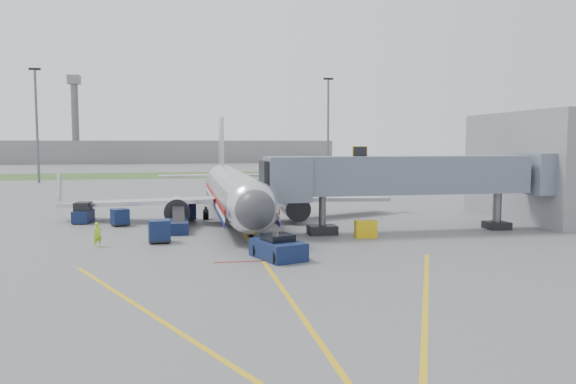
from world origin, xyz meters
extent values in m
plane|color=#565659|center=(0.00, 0.00, 0.00)|extent=(400.00, 400.00, 0.00)
cube|color=#2D4C1E|center=(0.00, 90.00, 0.01)|extent=(300.00, 25.00, 0.01)
cube|color=gold|center=(0.00, -2.00, 0.00)|extent=(0.25, 50.00, 0.01)
cube|color=maroon|center=(0.00, -4.00, 0.00)|extent=(6.00, 0.25, 0.01)
cube|color=gold|center=(-6.00, -14.00, 0.00)|extent=(9.52, 20.04, 0.01)
cube|color=gold|center=(6.00, -14.00, 0.00)|extent=(9.52, 20.04, 0.01)
cylinder|color=silver|center=(0.00, 15.00, 2.70)|extent=(3.80, 28.00, 3.80)
sphere|color=silver|center=(0.00, 1.00, 2.70)|extent=(3.80, 3.80, 3.80)
sphere|color=#38383D|center=(0.00, -0.30, 2.70)|extent=(2.74, 2.74, 2.74)
cube|color=black|center=(0.00, 0.60, 3.25)|extent=(2.20, 1.20, 0.55)
cone|color=silver|center=(0.00, 31.50, 2.70)|extent=(3.80, 5.00, 3.80)
cube|color=#B7BAC1|center=(0.00, 31.00, 6.70)|extent=(0.35, 4.20, 7.00)
cube|color=#B7BAC1|center=(-8.50, 15.00, 1.80)|extent=(15.10, 8.59, 1.13)
cube|color=#B7BAC1|center=(8.50, 15.00, 1.80)|extent=(15.10, 8.59, 1.13)
cylinder|color=silver|center=(-5.20, 12.00, 1.35)|extent=(2.10, 3.60, 2.10)
cylinder|color=silver|center=(5.20, 12.00, 1.35)|extent=(2.10, 3.60, 2.10)
cube|color=#980E0D|center=(1.92, 15.00, 2.35)|extent=(0.05, 28.00, 0.45)
cube|color=navy|center=(1.92, 15.00, 1.45)|extent=(0.05, 28.00, 0.35)
cylinder|color=black|center=(0.00, 2.00, 0.30)|extent=(0.28, 0.70, 0.70)
cylinder|color=black|center=(-2.60, 15.50, 0.45)|extent=(0.50, 1.00, 1.00)
cylinder|color=black|center=(2.60, 15.50, 0.45)|extent=(0.50, 1.00, 1.00)
cube|color=slate|center=(13.00, 5.00, 4.60)|extent=(20.00, 3.00, 3.00)
cube|color=slate|center=(3.20, 5.00, 4.40)|extent=(3.20, 3.60, 3.40)
cube|color=black|center=(2.00, 5.00, 4.40)|extent=(1.60, 3.00, 2.80)
cube|color=gold|center=(9.00, 5.00, 6.40)|extent=(1.20, 0.15, 1.00)
cylinder|color=#595B60|center=(6.00, 5.00, 1.55)|extent=(0.56, 0.56, 3.10)
cube|color=black|center=(6.00, 5.00, 0.35)|extent=(2.20, 1.60, 0.70)
cylinder|color=#595B60|center=(21.00, 5.00, 1.55)|extent=(0.70, 0.70, 3.10)
cube|color=black|center=(21.00, 5.00, 0.30)|extent=(1.80, 1.80, 0.60)
cube|color=slate|center=(25.00, 5.00, 4.60)|extent=(3.00, 4.00, 3.40)
cube|color=slate|center=(30.00, 10.00, 5.00)|extent=(10.00, 16.00, 10.00)
cylinder|color=#595B60|center=(-30.00, 70.00, 10.00)|extent=(0.44, 0.44, 20.00)
cube|color=black|center=(-30.00, 70.00, 20.20)|extent=(2.00, 0.40, 0.40)
cylinder|color=#595B60|center=(25.00, 75.00, 10.00)|extent=(0.44, 0.44, 20.00)
cube|color=black|center=(25.00, 75.00, 20.20)|extent=(2.00, 0.40, 0.40)
cube|color=slate|center=(-10.00, 170.00, 4.00)|extent=(120.00, 14.00, 8.00)
cylinder|color=#595B60|center=(-40.00, 165.00, 14.00)|extent=(2.40, 2.40, 28.00)
cube|color=slate|center=(-40.00, 165.00, 28.50)|extent=(4.00, 4.00, 3.00)
cube|color=#0D173A|center=(1.02, -3.50, 0.56)|extent=(3.33, 4.21, 1.12)
cube|color=black|center=(1.02, -3.50, 1.28)|extent=(2.08, 2.08, 0.51)
cylinder|color=black|center=(0.59, -5.06, 0.41)|extent=(0.48, 0.84, 0.82)
cylinder|color=black|center=(2.32, -4.45, 0.41)|extent=(0.48, 0.84, 0.82)
cylinder|color=black|center=(-0.29, -2.55, 0.41)|extent=(0.48, 0.84, 0.82)
cylinder|color=black|center=(1.45, -1.94, 0.41)|extent=(0.48, 0.84, 0.82)
cube|color=#0D173A|center=(-13.53, 15.30, 0.58)|extent=(1.67, 2.79, 1.06)
cube|color=black|center=(-13.53, 15.30, 1.48)|extent=(1.46, 1.83, 0.74)
cylinder|color=black|center=(-14.16, 14.41, 0.26)|extent=(0.29, 0.55, 0.53)
cylinder|color=black|center=(-13.11, 14.29, 0.26)|extent=(0.29, 0.55, 0.53)
cylinder|color=black|center=(-13.95, 16.31, 0.26)|extent=(0.29, 0.55, 0.53)
cylinder|color=black|center=(-12.90, 16.19, 0.26)|extent=(0.29, 0.55, 0.53)
cube|color=#0D173A|center=(-10.07, 12.65, 0.81)|extent=(1.73, 1.73, 1.33)
cube|color=black|center=(-10.07, 12.65, 0.15)|extent=(1.79, 1.79, 0.10)
cylinder|color=black|center=(-10.35, 11.98, 0.12)|extent=(0.27, 0.29, 0.24)
cylinder|color=black|center=(-9.40, 12.38, 0.12)|extent=(0.27, 0.29, 0.24)
cylinder|color=black|center=(-10.74, 12.93, 0.12)|extent=(0.27, 0.29, 0.24)
cylinder|color=black|center=(-9.79, 13.33, 0.12)|extent=(0.27, 0.29, 0.24)
cube|color=#0D173A|center=(-4.38, 15.25, 0.87)|extent=(1.77, 1.77, 1.42)
cube|color=black|center=(-4.38, 15.25, 0.17)|extent=(1.82, 1.82, 0.11)
cylinder|color=black|center=(-4.76, 14.56, 0.13)|extent=(0.27, 0.30, 0.26)
cylinder|color=black|center=(-3.70, 14.87, 0.13)|extent=(0.27, 0.30, 0.26)
cylinder|color=black|center=(-5.07, 15.62, 0.13)|extent=(0.27, 0.30, 0.26)
cylinder|color=black|center=(-4.01, 15.93, 0.13)|extent=(0.27, 0.30, 0.26)
cube|color=#0D173A|center=(-6.42, 3.61, 0.91)|extent=(1.64, 1.64, 1.48)
cube|color=black|center=(-6.42, 3.61, 0.17)|extent=(1.69, 1.69, 0.11)
cylinder|color=black|center=(-6.93, 2.97, 0.13)|extent=(0.24, 0.29, 0.27)
cylinder|color=black|center=(-5.79, 3.10, 0.13)|extent=(0.24, 0.29, 0.27)
cylinder|color=black|center=(-7.06, 4.11, 0.13)|extent=(0.24, 0.29, 0.27)
cylinder|color=black|center=(-5.92, 4.24, 0.13)|extent=(0.24, 0.29, 0.27)
cube|color=#0D173A|center=(-5.07, 8.24, 0.48)|extent=(1.52, 3.82, 0.95)
cube|color=black|center=(-5.07, 8.77, 1.48)|extent=(0.99, 4.28, 1.49)
cylinder|color=black|center=(-5.59, 6.86, 0.30)|extent=(0.24, 0.59, 0.59)
cylinder|color=black|center=(-4.53, 6.86, 0.30)|extent=(0.24, 0.59, 0.59)
cylinder|color=black|center=(-5.61, 9.61, 0.30)|extent=(0.24, 0.59, 0.59)
cylinder|color=black|center=(-4.55, 9.62, 0.30)|extent=(0.24, 0.59, 0.59)
cube|color=gold|center=(8.89, 3.00, 0.64)|extent=(1.73, 1.26, 1.29)
cylinder|color=black|center=(8.36, 3.07, 0.16)|extent=(0.25, 0.35, 0.32)
cylinder|color=black|center=(9.42, 2.93, 0.16)|extent=(0.25, 0.35, 0.32)
imported|color=#9BD719|center=(-10.54, 2.83, 0.84)|extent=(0.72, 0.62, 1.68)
camera|label=1|loc=(-4.80, -37.28, 7.15)|focal=35.00mm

